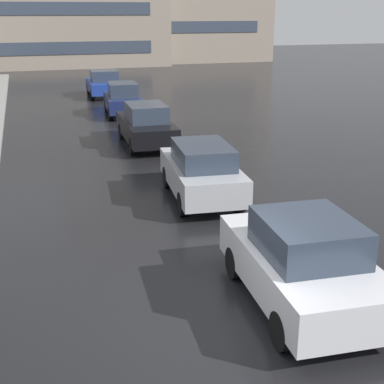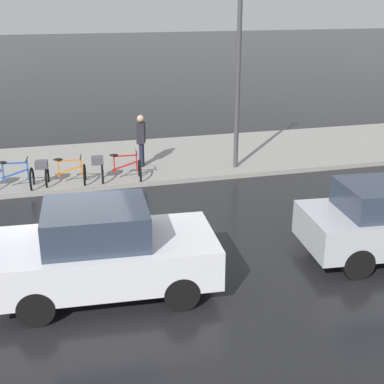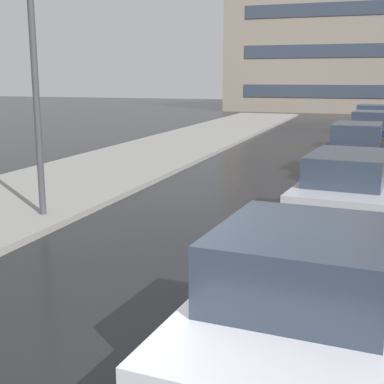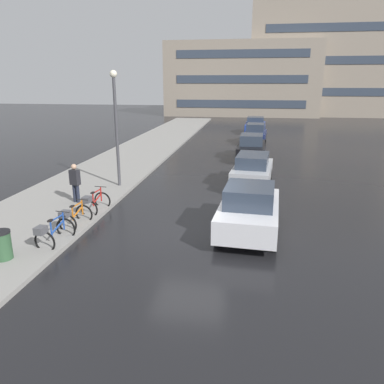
# 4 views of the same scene
# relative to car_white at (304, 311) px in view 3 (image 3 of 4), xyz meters

# --- Properties ---
(ground_plane) EXTENTS (140.00, 140.00, 0.00)m
(ground_plane) POSITION_rel_car_white_xyz_m (-1.93, -0.55, -0.84)
(ground_plane) COLOR black
(sidewalk_kerb) EXTENTS (4.80, 60.00, 0.14)m
(sidewalk_kerb) POSITION_rel_car_white_xyz_m (-7.93, 9.45, -0.77)
(sidewalk_kerb) COLOR gray
(sidewalk_kerb) RESTS_ON ground
(car_white) EXTENTS (2.17, 4.09, 1.72)m
(car_white) POSITION_rel_car_white_xyz_m (0.00, 0.00, 0.00)
(car_white) COLOR silver
(car_white) RESTS_ON ground
(car_silver) EXTENTS (2.11, 4.11, 1.63)m
(car_silver) POSITION_rel_car_white_xyz_m (0.10, 6.04, -0.01)
(car_silver) COLOR #B2B5BA
(car_silver) RESTS_ON ground
(car_black) EXTENTS (1.88, 4.44, 1.67)m
(car_black) POSITION_rel_car_white_xyz_m (0.00, 12.76, -0.02)
(car_black) COLOR black
(car_black) RESTS_ON ground
(car_navy) EXTENTS (1.95, 3.94, 1.66)m
(car_navy) POSITION_rel_car_white_xyz_m (0.30, 19.46, -0.02)
(car_navy) COLOR navy
(car_navy) RESTS_ON ground
(car_blue) EXTENTS (2.06, 4.17, 1.63)m
(car_blue) POSITION_rel_car_white_xyz_m (0.33, 26.01, -0.04)
(car_blue) COLOR navy
(car_blue) RESTS_ON ground
(streetlamp) EXTENTS (0.33, 0.33, 5.47)m
(streetlamp) POSITION_rel_car_white_xyz_m (-6.25, 4.74, 2.47)
(streetlamp) COLOR #424247
(streetlamp) RESTS_ON ground
(building_facade_main) EXTENTS (22.25, 7.72, 10.53)m
(building_facade_main) POSITION_rel_car_white_xyz_m (-1.82, 46.75, 4.42)
(building_facade_main) COLOR gray
(building_facade_main) RESTS_ON ground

